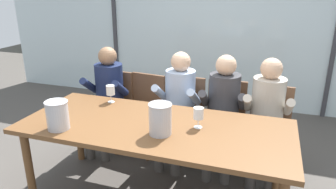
{
  "coord_description": "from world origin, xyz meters",
  "views": [
    {
      "loc": [
        0.87,
        -2.24,
        1.85
      ],
      "look_at": [
        0.0,
        0.35,
        0.89
      ],
      "focal_mm": 33.52,
      "sensor_mm": 36.0,
      "label": 1
    }
  ],
  "objects_px": {
    "chair_right_of_center": "(225,115)",
    "person_beige_jumper": "(267,111)",
    "chair_near_curtain": "(113,102)",
    "person_charcoal_jacket": "(223,106)",
    "wine_glass_near_bucket": "(198,114)",
    "chair_center": "(184,110)",
    "ice_bucket_primary": "(160,119)",
    "chair_near_window_right": "(269,122)",
    "person_pale_blue_shirt": "(178,101)",
    "wine_glass_by_left_taster": "(110,91)",
    "chair_left_of_center": "(144,107)",
    "person_navy_polo": "(107,92)",
    "ice_bucket_secondary": "(57,115)",
    "dining_table": "(155,132)"
  },
  "relations": [
    {
      "from": "chair_near_window_right",
      "to": "person_pale_blue_shirt",
      "type": "distance_m",
      "value": 0.97
    },
    {
      "from": "ice_bucket_primary",
      "to": "person_beige_jumper",
      "type": "bearing_deg",
      "value": 49.04
    },
    {
      "from": "chair_center",
      "to": "person_pale_blue_shirt",
      "type": "xyz_separation_m",
      "value": [
        -0.02,
        -0.16,
        0.17
      ]
    },
    {
      "from": "chair_near_window_right",
      "to": "wine_glass_near_bucket",
      "type": "height_order",
      "value": "wine_glass_near_bucket"
    },
    {
      "from": "chair_near_window_right",
      "to": "dining_table",
      "type": "bearing_deg",
      "value": -131.53
    },
    {
      "from": "chair_near_curtain",
      "to": "person_beige_jumper",
      "type": "relative_size",
      "value": 0.73
    },
    {
      "from": "chair_right_of_center",
      "to": "ice_bucket_secondary",
      "type": "height_order",
      "value": "ice_bucket_secondary"
    },
    {
      "from": "person_charcoal_jacket",
      "to": "ice_bucket_secondary",
      "type": "xyz_separation_m",
      "value": [
        -1.17,
        -1.08,
        0.18
      ]
    },
    {
      "from": "person_pale_blue_shirt",
      "to": "person_navy_polo",
      "type": "bearing_deg",
      "value": -177.49
    },
    {
      "from": "chair_near_curtain",
      "to": "chair_left_of_center",
      "type": "height_order",
      "value": "same"
    },
    {
      "from": "chair_left_of_center",
      "to": "chair_right_of_center",
      "type": "relative_size",
      "value": 1.0
    },
    {
      "from": "chair_near_curtain",
      "to": "dining_table",
      "type": "bearing_deg",
      "value": -40.84
    },
    {
      "from": "person_beige_jumper",
      "to": "wine_glass_by_left_taster",
      "type": "xyz_separation_m",
      "value": [
        -1.49,
        -0.4,
        0.18
      ]
    },
    {
      "from": "dining_table",
      "to": "chair_left_of_center",
      "type": "bearing_deg",
      "value": 117.83
    },
    {
      "from": "dining_table",
      "to": "ice_bucket_primary",
      "type": "distance_m",
      "value": 0.27
    },
    {
      "from": "person_navy_polo",
      "to": "wine_glass_by_left_taster",
      "type": "bearing_deg",
      "value": -58.99
    },
    {
      "from": "dining_table",
      "to": "person_charcoal_jacket",
      "type": "xyz_separation_m",
      "value": [
        0.46,
        0.75,
        0.01
      ]
    },
    {
      "from": "chair_left_of_center",
      "to": "person_beige_jumper",
      "type": "bearing_deg",
      "value": 1.78
    },
    {
      "from": "chair_right_of_center",
      "to": "person_beige_jumper",
      "type": "height_order",
      "value": "person_beige_jumper"
    },
    {
      "from": "person_pale_blue_shirt",
      "to": "ice_bucket_primary",
      "type": "xyz_separation_m",
      "value": [
        0.13,
        -0.9,
        0.19
      ]
    },
    {
      "from": "chair_near_window_right",
      "to": "person_charcoal_jacket",
      "type": "bearing_deg",
      "value": -158.61
    },
    {
      "from": "chair_left_of_center",
      "to": "wine_glass_near_bucket",
      "type": "distance_m",
      "value": 1.22
    },
    {
      "from": "person_navy_polo",
      "to": "wine_glass_near_bucket",
      "type": "xyz_separation_m",
      "value": [
        1.23,
        -0.69,
        0.18
      ]
    },
    {
      "from": "person_pale_blue_shirt",
      "to": "person_beige_jumper",
      "type": "height_order",
      "value": "same"
    },
    {
      "from": "person_navy_polo",
      "to": "person_charcoal_jacket",
      "type": "distance_m",
      "value": 1.33
    },
    {
      "from": "wine_glass_by_left_taster",
      "to": "person_pale_blue_shirt",
      "type": "bearing_deg",
      "value": 34.36
    },
    {
      "from": "chair_near_window_right",
      "to": "person_navy_polo",
      "type": "relative_size",
      "value": 0.73
    },
    {
      "from": "chair_near_curtain",
      "to": "person_charcoal_jacket",
      "type": "relative_size",
      "value": 0.73
    },
    {
      "from": "chair_left_of_center",
      "to": "person_navy_polo",
      "type": "relative_size",
      "value": 0.73
    },
    {
      "from": "person_beige_jumper",
      "to": "ice_bucket_primary",
      "type": "distance_m",
      "value": 1.21
    },
    {
      "from": "chair_near_curtain",
      "to": "wine_glass_by_left_taster",
      "type": "relative_size",
      "value": 5.04
    },
    {
      "from": "ice_bucket_primary",
      "to": "wine_glass_by_left_taster",
      "type": "relative_size",
      "value": 1.46
    },
    {
      "from": "person_navy_polo",
      "to": "person_beige_jumper",
      "type": "xyz_separation_m",
      "value": [
        1.76,
        -0.0,
        0.0
      ]
    },
    {
      "from": "chair_center",
      "to": "ice_bucket_primary",
      "type": "xyz_separation_m",
      "value": [
        0.1,
        -1.07,
        0.36
      ]
    },
    {
      "from": "chair_right_of_center",
      "to": "person_charcoal_jacket",
      "type": "distance_m",
      "value": 0.24
    },
    {
      "from": "chair_near_curtain",
      "to": "person_charcoal_jacket",
      "type": "distance_m",
      "value": 1.35
    },
    {
      "from": "ice_bucket_primary",
      "to": "chair_near_curtain",
      "type": "bearing_deg",
      "value": 133.34
    },
    {
      "from": "chair_right_of_center",
      "to": "ice_bucket_primary",
      "type": "distance_m",
      "value": 1.19
    },
    {
      "from": "person_navy_polo",
      "to": "ice_bucket_secondary",
      "type": "relative_size",
      "value": 5.01
    },
    {
      "from": "chair_near_window_right",
      "to": "chair_near_curtain",
      "type": "bearing_deg",
      "value": -175.66
    },
    {
      "from": "chair_near_window_right",
      "to": "person_charcoal_jacket",
      "type": "height_order",
      "value": "person_charcoal_jacket"
    },
    {
      "from": "wine_glass_near_bucket",
      "to": "person_beige_jumper",
      "type": "bearing_deg",
      "value": 52.75
    },
    {
      "from": "chair_right_of_center",
      "to": "person_beige_jumper",
      "type": "xyz_separation_m",
      "value": [
        0.43,
        -0.17,
        0.17
      ]
    },
    {
      "from": "chair_near_curtain",
      "to": "person_beige_jumper",
      "type": "distance_m",
      "value": 1.78
    },
    {
      "from": "chair_near_curtain",
      "to": "chair_center",
      "type": "xyz_separation_m",
      "value": [
        0.88,
        0.03,
        0.0
      ]
    },
    {
      "from": "wine_glass_near_bucket",
      "to": "person_pale_blue_shirt",
      "type": "bearing_deg",
      "value": 118.77
    },
    {
      "from": "person_charcoal_jacket",
      "to": "person_navy_polo",
      "type": "bearing_deg",
      "value": 177.26
    },
    {
      "from": "person_navy_polo",
      "to": "chair_left_of_center",
      "type": "bearing_deg",
      "value": 14.64
    },
    {
      "from": "dining_table",
      "to": "chair_center",
      "type": "distance_m",
      "value": 0.93
    },
    {
      "from": "person_charcoal_jacket",
      "to": "person_beige_jumper",
      "type": "relative_size",
      "value": 1.0
    }
  ]
}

